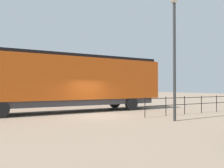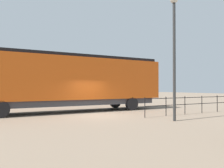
% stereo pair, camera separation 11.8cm
% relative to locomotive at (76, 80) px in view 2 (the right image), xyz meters
% --- Properties ---
extents(ground_plane, '(120.00, 120.00, 0.00)m').
position_rel_locomotive_xyz_m(ground_plane, '(3.13, 0.38, -2.46)').
color(ground_plane, '#84705B').
extents(locomotive, '(3.04, 15.43, 4.42)m').
position_rel_locomotive_xyz_m(locomotive, '(0.00, 0.00, 0.00)').
color(locomotive, '#D15114').
rests_on(locomotive, ground_plane).
extents(lamp_post, '(0.48, 0.48, 7.22)m').
position_rel_locomotive_xyz_m(lamp_post, '(7.62, 3.06, 2.35)').
color(lamp_post, '#2D2D2D').
rests_on(lamp_post, ground_plane).
extents(platform_fence, '(0.05, 10.67, 1.29)m').
position_rel_locomotive_xyz_m(platform_fence, '(5.64, 7.79, -1.63)').
color(platform_fence, black).
rests_on(platform_fence, ground_plane).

